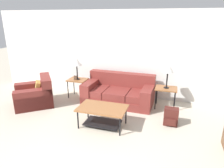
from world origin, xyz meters
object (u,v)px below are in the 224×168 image
at_px(coffee_table, 102,112).
at_px(table_lamp_left, 77,62).
at_px(backpack, 171,117).
at_px(table_lamp_right, 168,69).
at_px(side_table_right, 166,90).
at_px(armchair, 36,95).
at_px(couch, 119,93).
at_px(side_table_left, 78,81).

height_order(coffee_table, table_lamp_left, table_lamp_left).
relative_size(table_lamp_left, backpack, 1.60).
height_order(table_lamp_right, backpack, table_lamp_right).
bearing_deg(side_table_right, armchair, -166.05).
bearing_deg(backpack, couch, 149.10).
height_order(couch, table_lamp_left, table_lamp_left).
relative_size(couch, armchair, 1.47).
relative_size(side_table_left, table_lamp_right, 0.87).
distance_m(side_table_left, backpack, 2.98).
height_order(couch, side_table_left, couch).
distance_m(table_lamp_left, table_lamp_right, 2.64).
distance_m(side_table_right, backpack, 0.99).
bearing_deg(coffee_table, backpack, 19.48).
bearing_deg(couch, side_table_left, 178.97).
height_order(couch, backpack, couch).
xyz_separation_m(coffee_table, side_table_right, (1.30, 1.45, 0.17)).
relative_size(side_table_left, table_lamp_left, 0.87).
bearing_deg(table_lamp_left, couch, -1.03).
bearing_deg(couch, coffee_table, -89.48).
distance_m(coffee_table, table_lamp_right, 2.09).
bearing_deg(side_table_left, table_lamp_right, 0.00).
bearing_deg(side_table_left, backpack, -18.10).
xyz_separation_m(side_table_right, table_lamp_left, (-2.64, 0.00, 0.59)).
distance_m(couch, coffee_table, 1.42).
relative_size(couch, side_table_left, 3.49).
bearing_deg(coffee_table, side_table_right, 47.97).
relative_size(armchair, side_table_right, 2.37).
bearing_deg(table_lamp_right, couch, -178.97).
bearing_deg(couch, table_lamp_right, 1.03).
bearing_deg(side_table_right, table_lamp_left, 180.00).
relative_size(table_lamp_right, backpack, 1.60).
distance_m(couch, table_lamp_right, 1.55).
bearing_deg(couch, side_table_right, 1.03).
xyz_separation_m(armchair, backpack, (3.72, -0.04, -0.09)).
distance_m(couch, backpack, 1.75).
relative_size(couch, table_lamp_left, 3.04).
height_order(armchair, table_lamp_right, table_lamp_right).
bearing_deg(backpack, table_lamp_left, 161.90).
height_order(table_lamp_left, backpack, table_lamp_left).
xyz_separation_m(side_table_left, side_table_right, (2.64, 0.00, 0.00)).
bearing_deg(side_table_right, backpack, -78.82).
height_order(couch, side_table_right, couch).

